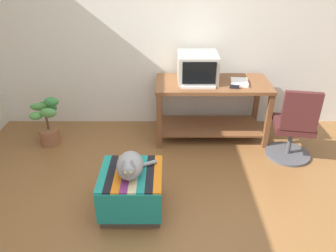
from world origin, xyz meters
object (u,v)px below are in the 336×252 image
stapler (234,87)px  cat (129,166)px  book (239,82)px  ottoman_with_blanket (131,191)px  tv_monitor (197,68)px  desk (211,100)px  potted_plant (47,122)px  office_chair (293,129)px  keyboard (197,86)px

stapler → cat: bearing=150.4°
book → cat: size_ratio=0.66×
ottoman_with_blanket → tv_monitor: bearing=64.2°
desk → book: size_ratio=5.45×
potted_plant → stapler: size_ratio=5.80×
tv_monitor → potted_plant: tv_monitor is taller
office_chair → stapler: size_ratio=8.09×
tv_monitor → keyboard: size_ratio=1.19×
tv_monitor → ottoman_with_blanket: 1.74m
keyboard → office_chair: 1.19m
cat → stapler: 1.66m
tv_monitor → office_chair: 1.32m
stapler → keyboard: bearing=96.0°
book → office_chair: bearing=-32.3°
keyboard → ottoman_with_blanket: keyboard is taller
tv_monitor → office_chair: size_ratio=0.53×
book → potted_plant: size_ratio=0.40×
potted_plant → stapler: stapler is taller
tv_monitor → desk: bearing=-15.4°
tv_monitor → book: (0.50, -0.10, -0.15)m
ottoman_with_blanket → cat: bearing=-82.5°
keyboard → potted_plant: (-1.84, -0.03, -0.46)m
cat → potted_plant: size_ratio=0.60×
potted_plant → office_chair: office_chair is taller
tv_monitor → ottoman_with_blanket: size_ratio=0.84×
desk → office_chair: 1.03m
desk → ottoman_with_blanket: (-0.88, -1.38, -0.30)m
cat → stapler: (1.10, 1.21, 0.25)m
desk → ottoman_with_blanket: bearing=-122.8°
potted_plant → office_chair: (2.90, -0.34, 0.09)m
office_chair → book: bearing=-30.5°
ottoman_with_blanket → stapler: 1.71m
cat → tv_monitor: bearing=63.1°
tv_monitor → book: bearing=-11.4°
keyboard → cat: keyboard is taller
book → stapler: size_ratio=2.32×
tv_monitor → cat: size_ratio=1.24×
book → potted_plant: 2.39m
office_chair → ottoman_with_blanket: bearing=35.6°
desk → cat: bearing=-122.1°
book → tv_monitor: bearing=176.6°
desk → stapler: size_ratio=12.61×
potted_plant → book: bearing=3.2°
desk → cat: size_ratio=3.62×
desk → cat: 1.66m
office_chair → keyboard: bearing=-9.7°
stapler → tv_monitor: bearing=71.8°
keyboard → stapler: stapler is taller
desk → potted_plant: size_ratio=2.17×
book → stapler: stapler is taller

